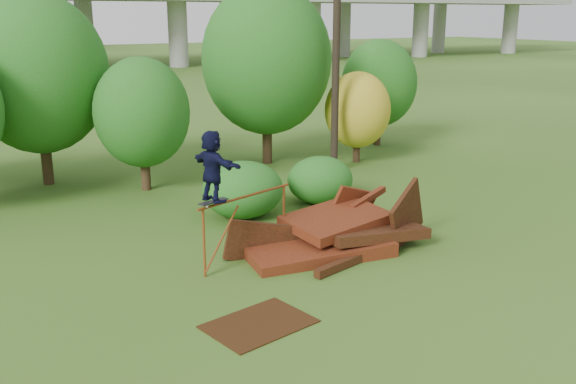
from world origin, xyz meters
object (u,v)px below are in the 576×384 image
skater (212,166)px  scrap_pile (334,235)px  flat_plate (259,324)px  utility_pole (336,53)px

skater → scrap_pile: bearing=-106.0°
flat_plate → utility_pole: (8.39, 9.90, 4.50)m
scrap_pile → flat_plate: size_ratio=2.93×
scrap_pile → utility_pole: utility_pole is taller
scrap_pile → utility_pole: size_ratio=0.66×
scrap_pile → flat_plate: 4.64m
scrap_pile → flat_plate: bearing=-142.4°
scrap_pile → flat_plate: (-3.67, -2.83, -0.36)m
skater → utility_pole: (8.06, 7.04, 1.93)m
scrap_pile → skater: bearing=179.5°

